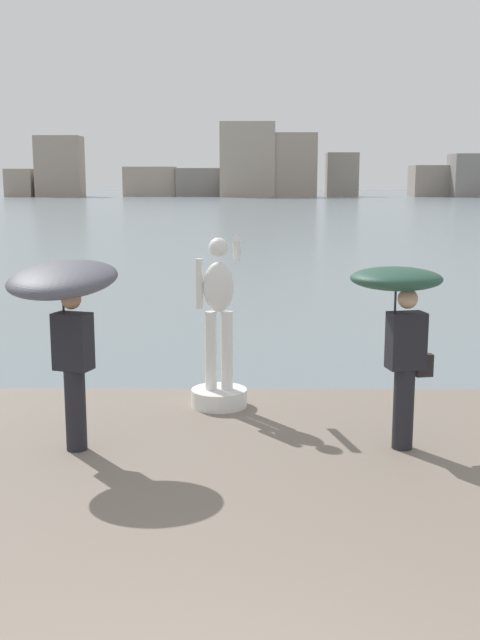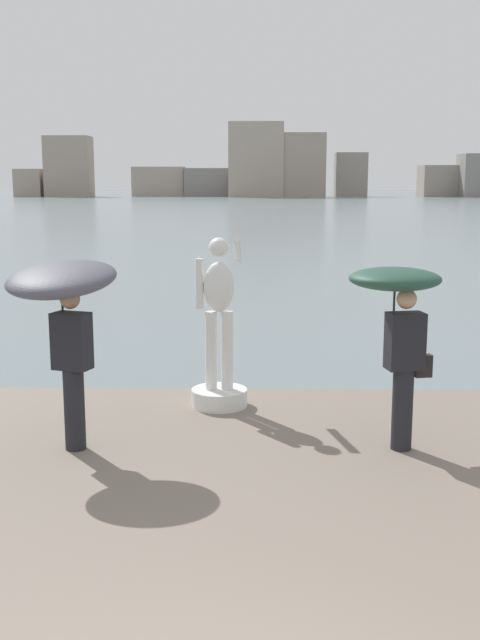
% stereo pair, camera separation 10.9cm
% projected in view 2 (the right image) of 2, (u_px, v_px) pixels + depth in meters
% --- Properties ---
extents(ground_plane, '(400.00, 400.00, 0.00)m').
position_uv_depth(ground_plane, '(252.00, 238.00, 42.68)').
color(ground_plane, slate).
extents(pier, '(7.06, 10.35, 0.40)m').
position_uv_depth(pier, '(229.00, 611.00, 5.45)').
color(pier, slate).
rests_on(pier, ground).
extents(statue_white_figure, '(0.71, 0.92, 2.17)m').
position_uv_depth(statue_white_figure, '(219.00, 346.00, 9.59)').
color(statue_white_figure, white).
rests_on(statue_white_figure, pier).
extents(onlooker_left, '(1.47, 1.49, 2.06)m').
position_uv_depth(onlooker_left, '(64.00, 298.00, 7.94)').
color(onlooker_left, black).
rests_on(onlooker_left, pier).
extents(onlooker_right, '(1.11, 1.12, 1.95)m').
position_uv_depth(onlooker_right, '(398.00, 309.00, 7.91)').
color(onlooker_right, black).
rests_on(onlooker_right, pier).
extents(distant_skyline, '(88.57, 12.53, 13.33)m').
position_uv_depth(distant_skyline, '(257.00, 170.00, 141.01)').
color(distant_skyline, gray).
rests_on(distant_skyline, ground).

